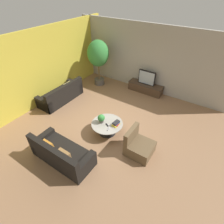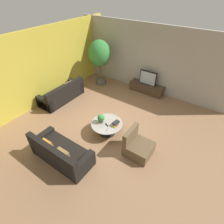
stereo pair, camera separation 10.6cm
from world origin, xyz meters
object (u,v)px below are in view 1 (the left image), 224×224
object	(u,v)px
television	(147,78)
armchair_wicker	(138,146)
couch_near_entry	(62,154)
coffee_table	(107,126)
potted_palm_tall	(98,55)
couch_by_wall	(61,95)
potted_plant_tabletop	(101,118)
media_console	(145,88)

from	to	relation	value
television	armchair_wicker	world-z (taller)	television
couch_near_entry	television	bearing A→B (deg)	-94.31
television	couch_near_entry	size ratio (longest dim) A/B	0.42
television	coffee_table	size ratio (longest dim) A/B	0.73
coffee_table	armchair_wicker	distance (m)	1.33
television	potted_palm_tall	bearing A→B (deg)	-166.12
television	couch_by_wall	world-z (taller)	television
television	armchair_wicker	distance (m)	3.83
television	couch_near_entry	world-z (taller)	television
coffee_table	couch_near_entry	world-z (taller)	couch_near_entry
potted_plant_tabletop	potted_palm_tall	bearing A→B (deg)	127.98
media_console	television	distance (m)	0.53
potted_palm_tall	potted_plant_tabletop	xyz separation A→B (m)	(2.21, -2.83, -0.91)
potted_plant_tabletop	couch_near_entry	bearing A→B (deg)	-98.40
potted_palm_tall	couch_near_entry	bearing A→B (deg)	-66.49
media_console	armchair_wicker	size ratio (longest dim) A/B	1.93
media_console	potted_palm_tall	xyz separation A→B (m)	(-2.34, -0.58, 1.30)
potted_plant_tabletop	media_console	bearing A→B (deg)	87.73
media_console	couch_by_wall	xyz separation A→B (m)	(-2.83, -2.77, 0.06)
television	media_console	bearing A→B (deg)	90.00
armchair_wicker	potted_palm_tall	world-z (taller)	potted_palm_tall
coffee_table	potted_plant_tabletop	size ratio (longest dim) A/B	3.41
potted_palm_tall	couch_by_wall	bearing A→B (deg)	-102.53
media_console	coffee_table	xyz separation A→B (m)	(0.07, -3.35, 0.08)
coffee_table	couch_by_wall	bearing A→B (deg)	168.65
media_console	potted_palm_tall	distance (m)	2.74
potted_plant_tabletop	television	bearing A→B (deg)	87.72
couch_by_wall	potted_palm_tall	size ratio (longest dim) A/B	0.92
coffee_table	armchair_wicker	bearing A→B (deg)	-8.39
coffee_table	potted_palm_tall	world-z (taller)	potted_palm_tall
coffee_table	television	bearing A→B (deg)	91.14
television	potted_palm_tall	size ratio (longest dim) A/B	0.36
television	potted_palm_tall	distance (m)	2.53
television	armchair_wicker	bearing A→B (deg)	-68.62
media_console	couch_near_entry	xyz separation A→B (m)	(-0.38, -5.08, 0.06)
television	coffee_table	bearing A→B (deg)	-88.86
couch_by_wall	coffee_table	bearing A→B (deg)	78.65
coffee_table	media_console	bearing A→B (deg)	91.14
couch_near_entry	armchair_wicker	distance (m)	2.35
couch_by_wall	television	bearing A→B (deg)	134.36
coffee_table	armchair_wicker	xyz separation A→B (m)	(1.32, -0.19, -0.03)
coffee_table	couch_near_entry	bearing A→B (deg)	-104.53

